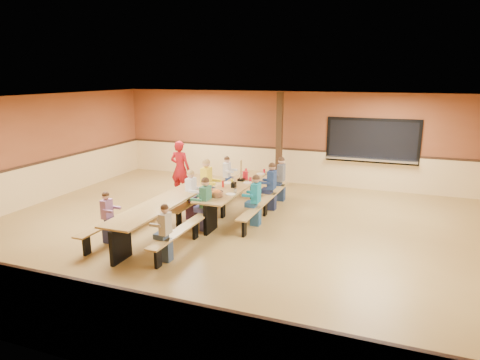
% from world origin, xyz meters
% --- Properties ---
extents(ground, '(12.00, 12.00, 0.00)m').
position_xyz_m(ground, '(0.00, 0.00, 0.00)').
color(ground, olive).
rests_on(ground, ground).
extents(room_envelope, '(12.04, 10.04, 3.02)m').
position_xyz_m(room_envelope, '(0.00, 0.00, 0.69)').
color(room_envelope, brown).
rests_on(room_envelope, ground).
extents(kitchen_pass_through, '(2.78, 0.28, 1.38)m').
position_xyz_m(kitchen_pass_through, '(2.60, 4.96, 1.49)').
color(kitchen_pass_through, black).
rests_on(kitchen_pass_through, ground).
extents(structural_post, '(0.18, 0.18, 3.00)m').
position_xyz_m(structural_post, '(-0.20, 4.40, 1.50)').
color(structural_post, '#311E10').
rests_on(structural_post, ground).
extents(cafeteria_table_main, '(1.91, 3.70, 0.74)m').
position_xyz_m(cafeteria_table_main, '(-0.50, 1.36, 0.53)').
color(cafeteria_table_main, '#A27C40').
rests_on(cafeteria_table_main, ground).
extents(cafeteria_table_second, '(1.91, 3.70, 0.74)m').
position_xyz_m(cafeteria_table_second, '(-1.46, -0.71, 0.53)').
color(cafeteria_table_second, '#A27C40').
rests_on(cafeteria_table_second, ground).
extents(seated_child_white_left, '(0.38, 0.31, 1.23)m').
position_xyz_m(seated_child_white_left, '(-1.33, 0.46, 0.62)').
color(seated_child_white_left, white).
rests_on(seated_child_white_left, ground).
extents(seated_adult_yellow, '(0.43, 0.36, 1.34)m').
position_xyz_m(seated_adult_yellow, '(-1.33, 1.36, 0.67)').
color(seated_adult_yellow, yellow).
rests_on(seated_adult_yellow, ground).
extents(seated_child_grey_left, '(0.35, 0.29, 1.17)m').
position_xyz_m(seated_child_grey_left, '(-1.33, 2.77, 0.58)').
color(seated_child_grey_left, white).
rests_on(seated_child_grey_left, ground).
extents(seated_child_teal_right, '(0.37, 0.31, 1.22)m').
position_xyz_m(seated_child_teal_right, '(0.32, 0.60, 0.61)').
color(seated_child_teal_right, '#16778E').
rests_on(seated_child_teal_right, ground).
extents(seated_child_navy_right, '(0.39, 0.32, 1.26)m').
position_xyz_m(seated_child_navy_right, '(0.32, 1.90, 0.63)').
color(seated_child_navy_right, navy).
rests_on(seated_child_navy_right, ground).
extents(seated_child_char_right, '(0.39, 0.32, 1.25)m').
position_xyz_m(seated_child_char_right, '(0.32, 2.82, 0.63)').
color(seated_child_char_right, '#52545C').
rests_on(seated_child_char_right, ground).
extents(seated_child_purple_sec, '(0.32, 0.27, 1.12)m').
position_xyz_m(seated_child_purple_sec, '(-2.29, -1.57, 0.56)').
color(seated_child_purple_sec, '#9D679E').
rests_on(seated_child_purple_sec, ground).
extents(seated_child_green_sec, '(0.39, 0.32, 1.25)m').
position_xyz_m(seated_child_green_sec, '(-0.64, -0.16, 0.62)').
color(seated_child_green_sec, '#2F6E52').
rests_on(seated_child_green_sec, ground).
extents(seated_child_tan_sec, '(0.33, 0.27, 1.13)m').
position_xyz_m(seated_child_tan_sec, '(-0.64, -1.95, 0.57)').
color(seated_child_tan_sec, tan).
rests_on(seated_child_tan_sec, ground).
extents(standing_woman, '(0.61, 0.40, 1.65)m').
position_xyz_m(standing_woman, '(-2.61, 2.24, 0.83)').
color(standing_woman, '#A8131A').
rests_on(standing_woman, ground).
extents(punch_pitcher, '(0.16, 0.16, 0.22)m').
position_xyz_m(punch_pitcher, '(-0.47, 2.01, 0.85)').
color(punch_pitcher, red).
rests_on(punch_pitcher, cafeteria_table_main).
extents(chip_bowl, '(0.32, 0.32, 0.15)m').
position_xyz_m(chip_bowl, '(-0.52, 0.18, 0.81)').
color(chip_bowl, orange).
rests_on(chip_bowl, cafeteria_table_main).
extents(napkin_dispenser, '(0.10, 0.14, 0.13)m').
position_xyz_m(napkin_dispenser, '(-0.45, 1.10, 0.80)').
color(napkin_dispenser, black).
rests_on(napkin_dispenser, cafeteria_table_main).
extents(condiment_mustard, '(0.06, 0.06, 0.17)m').
position_xyz_m(condiment_mustard, '(-0.55, 1.24, 0.82)').
color(condiment_mustard, yellow).
rests_on(condiment_mustard, cafeteria_table_main).
extents(condiment_ketchup, '(0.06, 0.06, 0.17)m').
position_xyz_m(condiment_ketchup, '(-0.71, 1.02, 0.82)').
color(condiment_ketchup, '#B2140F').
rests_on(condiment_ketchup, cafeteria_table_main).
extents(table_paddle, '(0.16, 0.16, 0.56)m').
position_xyz_m(table_paddle, '(-0.52, 1.82, 0.88)').
color(table_paddle, black).
rests_on(table_paddle, cafeteria_table_main).
extents(place_settings, '(0.65, 3.30, 0.11)m').
position_xyz_m(place_settings, '(-0.50, 1.36, 0.80)').
color(place_settings, beige).
rests_on(place_settings, cafeteria_table_main).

